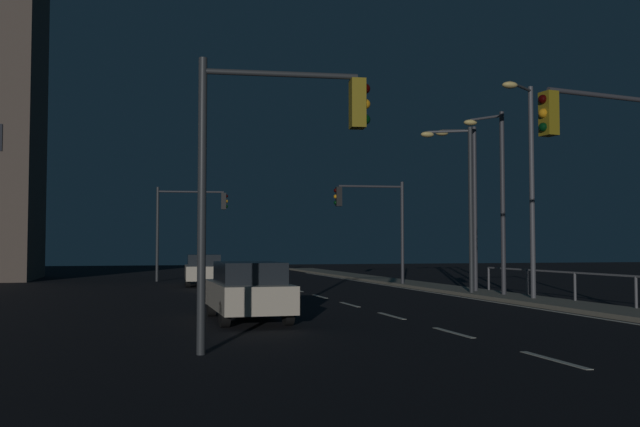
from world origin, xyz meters
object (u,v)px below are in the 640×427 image
object	(u,v)px
traffic_light_far_right	(372,212)
street_lamp_median	(462,192)
car_oncoming	(204,269)
traffic_light_overhead_east	(275,148)
traffic_light_near_right	(634,156)
street_lamp_across_street	(468,192)
car	(248,290)
street_lamp_corner	(496,185)
street_lamp_far_end	(528,170)
traffic_light_near_left	(188,215)

from	to	relation	value
traffic_light_far_right	street_lamp_median	size ratio (longest dim) A/B	0.76
car_oncoming	street_lamp_median	world-z (taller)	street_lamp_median
traffic_light_overhead_east	traffic_light_near_right	size ratio (longest dim) A/B	1.01
traffic_light_far_right	traffic_light_overhead_east	distance (m)	21.65
street_lamp_median	car_oncoming	bearing A→B (deg)	132.44
street_lamp_median	street_lamp_across_street	world-z (taller)	street_lamp_across_street
car	traffic_light_far_right	xyz separation A→B (m)	(8.40, 14.06, 2.88)
street_lamp_median	street_lamp_across_street	bearing A→B (deg)	49.68
traffic_light_far_right	street_lamp_corner	xyz separation A→B (m)	(2.26, -8.23, 0.69)
traffic_light_far_right	traffic_light_overhead_east	size ratio (longest dim) A/B	0.92
traffic_light_far_right	traffic_light_near_right	xyz separation A→B (m)	(-0.36, -19.22, 0.34)
traffic_light_far_right	traffic_light_near_right	size ratio (longest dim) A/B	0.93
street_lamp_median	street_lamp_corner	distance (m)	1.49
car_oncoming	street_lamp_median	size ratio (longest dim) A/B	0.67
traffic_light_overhead_east	street_lamp_far_end	world-z (taller)	street_lamp_far_end
car_oncoming	street_lamp_median	bearing A→B (deg)	-47.56
car	traffic_light_near_right	xyz separation A→B (m)	(8.04, -5.16, 3.22)
traffic_light_near_right	street_lamp_across_street	bearing A→B (deg)	79.32
traffic_light_far_right	traffic_light_near_left	world-z (taller)	traffic_light_near_left
street_lamp_far_end	traffic_light_near_left	bearing A→B (deg)	119.88
car	street_lamp_far_end	world-z (taller)	street_lamp_far_end
traffic_light_far_right	traffic_light_near_left	bearing A→B (deg)	136.99
car_oncoming	street_lamp_corner	size ratio (longest dim) A/B	0.63
traffic_light_overhead_east	street_lamp_across_street	world-z (taller)	street_lamp_across_street
street_lamp_median	street_lamp_corner	bearing A→B (deg)	-53.33
traffic_light_overhead_east	street_lamp_across_street	bearing A→B (deg)	51.26
traffic_light_far_right	street_lamp_far_end	size ratio (longest dim) A/B	0.66
car_oncoming	street_lamp_across_street	bearing A→B (deg)	-42.97
traffic_light_far_right	street_lamp_median	xyz separation A→B (m)	(1.38, -7.04, 0.49)
car_oncoming	traffic_light_far_right	distance (m)	9.03
car_oncoming	street_lamp_across_street	world-z (taller)	street_lamp_across_street
car_oncoming	traffic_light_near_left	xyz separation A→B (m)	(-0.45, 4.68, 2.97)
street_lamp_far_end	street_lamp_across_street	bearing A→B (deg)	91.36
street_lamp_far_end	street_lamp_corner	size ratio (longest dim) A/B	1.08
car_oncoming	street_lamp_far_end	bearing A→B (deg)	-53.60
car	traffic_light_near_left	world-z (taller)	traffic_light_near_left
street_lamp_across_street	street_lamp_far_end	bearing A→B (deg)	-88.64
car_oncoming	street_lamp_far_end	distance (m)	17.55
street_lamp_corner	street_lamp_across_street	distance (m)	2.04
car	street_lamp_median	distance (m)	12.50
traffic_light_near_left	street_lamp_across_street	world-z (taller)	street_lamp_across_street
traffic_light_near_right	traffic_light_near_left	world-z (taller)	traffic_light_near_right
car	traffic_light_near_left	xyz separation A→B (m)	(-0.00, 21.90, 2.97)
car_oncoming	traffic_light_near_right	world-z (taller)	traffic_light_near_right
car	car_oncoming	xyz separation A→B (m)	(0.44, 17.22, 0.00)
traffic_light_overhead_east	street_lamp_median	world-z (taller)	street_lamp_median
traffic_light_overhead_east	street_lamp_median	size ratio (longest dim) A/B	0.83
car	street_lamp_far_end	xyz separation A→B (m)	(10.60, 3.45, 3.89)
traffic_light_near_left	street_lamp_across_street	xyz separation A→B (m)	(10.50, -14.04, 0.47)
traffic_light_near_right	street_lamp_far_end	distance (m)	9.01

